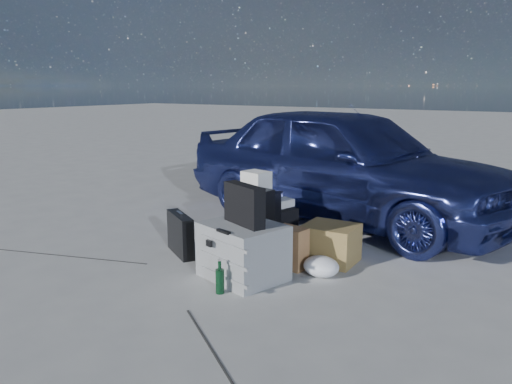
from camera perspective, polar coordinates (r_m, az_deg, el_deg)
ground at (r=4.25m, az=-3.78°, el=-9.01°), size 60.00×60.00×0.00m
car at (r=5.78m, az=9.96°, el=3.30°), size 4.12×2.28×1.33m
pelican_case at (r=4.03m, az=-1.47°, el=-6.77°), size 0.73×0.65×0.45m
laptop_bag at (r=3.92m, az=-1.37°, el=-1.46°), size 0.44×0.26×0.32m
briefcase at (r=4.65m, az=-8.65°, el=-4.79°), size 0.47×0.34×0.38m
suitcase_left at (r=4.66m, az=-0.70°, el=-3.15°), size 0.49×0.24×0.61m
suitcase_right at (r=4.85m, az=0.09°, el=-2.97°), size 0.45×0.18×0.54m
white_carton at (r=4.75m, az=0.03°, el=1.24°), size 0.28×0.24×0.19m
duffel_bag at (r=5.14m, az=1.13°, el=-3.29°), size 0.71×0.43×0.33m
flat_box_white at (r=5.10m, az=1.37°, el=-1.08°), size 0.52×0.44×0.08m
flat_box_black at (r=5.10m, az=1.46°, el=-0.32°), size 0.29×0.24×0.05m
kraft_bag at (r=4.27m, az=4.04°, el=-6.37°), size 0.29×0.20×0.36m
cardboard_box at (r=4.46m, az=8.51°, el=-5.83°), size 0.46×0.41×0.33m
plastic_bag at (r=4.14m, az=7.45°, el=-8.42°), size 0.32×0.28×0.17m
green_bottle at (r=3.78m, az=-4.16°, el=-9.66°), size 0.08×0.08×0.26m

